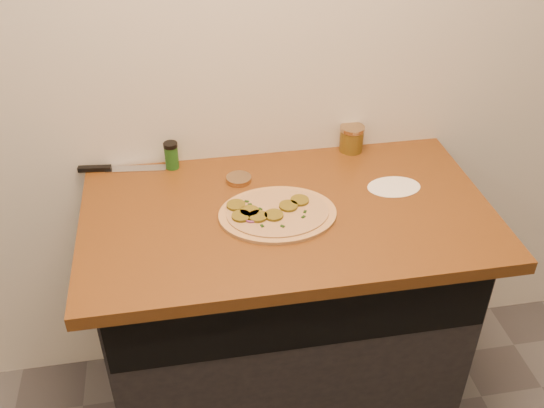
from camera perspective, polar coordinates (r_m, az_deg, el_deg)
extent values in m
cube|color=silver|center=(1.87, -0.38, 16.86)|extent=(4.00, 0.02, 2.70)
cube|color=black|center=(2.11, 1.09, -10.42)|extent=(1.10, 0.60, 0.86)
cube|color=brown|center=(1.79, 1.43, -0.97)|extent=(1.20, 0.70, 0.04)
cylinder|color=tan|center=(1.75, 0.53, -0.95)|extent=(0.35, 0.35, 0.01)
cylinder|color=#D3C08B|center=(1.74, 0.53, -0.75)|extent=(0.30, 0.30, 0.00)
cylinder|color=brown|center=(1.78, 2.62, 0.35)|extent=(0.05, 0.05, 0.01)
cylinder|color=brown|center=(1.74, -2.12, -0.70)|extent=(0.05, 0.05, 0.01)
cylinder|color=brown|center=(1.76, 1.56, -0.18)|extent=(0.05, 0.05, 0.01)
cylinder|color=brown|center=(1.76, -3.41, -0.10)|extent=(0.05, 0.05, 0.01)
cylinder|color=brown|center=(1.72, -1.34, -1.17)|extent=(0.05, 0.05, 0.01)
cylinder|color=brown|center=(1.72, 0.17, -1.05)|extent=(0.05, 0.05, 0.01)
cylinder|color=brown|center=(1.72, -2.92, -1.14)|extent=(0.05, 0.05, 0.01)
torus|color=#762C6E|center=(1.71, -1.95, -1.30)|extent=(0.05, 0.05, 0.01)
torus|color=#762C6E|center=(1.72, 0.21, -1.01)|extent=(0.05, 0.05, 0.01)
cube|color=black|center=(1.74, 3.12, -0.72)|extent=(0.01, 0.01, 0.00)
cube|color=black|center=(1.70, -1.50, -1.58)|extent=(0.01, 0.01, 0.00)
cube|color=black|center=(1.72, 2.97, -1.21)|extent=(0.01, 0.01, 0.00)
cube|color=black|center=(1.78, -2.40, 0.25)|extent=(0.01, 0.01, 0.00)
cube|color=black|center=(1.77, -2.10, -0.03)|extent=(0.01, 0.01, 0.00)
cube|color=black|center=(1.75, -1.12, -0.47)|extent=(0.01, 0.01, 0.00)
cube|color=black|center=(1.69, -0.94, -2.06)|extent=(0.01, 0.01, 0.00)
cube|color=black|center=(1.68, 1.00, -2.10)|extent=(0.01, 0.01, 0.00)
cube|color=#B7BAC1|center=(2.01, -12.67, 3.26)|extent=(0.20, 0.06, 0.00)
cube|color=black|center=(2.03, -16.35, 3.21)|extent=(0.11, 0.03, 0.02)
cylinder|color=tan|center=(1.90, -3.14, 2.35)|extent=(0.10, 0.10, 0.02)
cylinder|color=#9B2D0F|center=(2.07, 7.48, 5.97)|extent=(0.08, 0.08, 0.08)
cylinder|color=tan|center=(2.05, 7.58, 7.06)|extent=(0.08, 0.08, 0.01)
cylinder|color=#1F581C|center=(1.98, -9.43, 4.36)|extent=(0.04, 0.04, 0.08)
cylinder|color=black|center=(1.96, -9.55, 5.50)|extent=(0.05, 0.05, 0.01)
cylinder|color=white|center=(1.91, 11.40, 1.59)|extent=(0.17, 0.17, 0.00)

